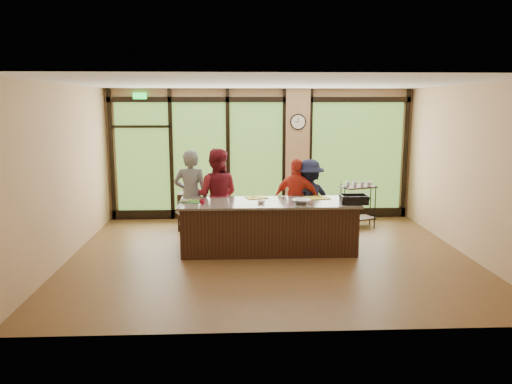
{
  "coord_description": "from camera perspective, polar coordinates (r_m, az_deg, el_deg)",
  "views": [
    {
      "loc": [
        -0.63,
        -8.5,
        2.67
      ],
      "look_at": [
        -0.22,
        0.4,
        1.08
      ],
      "focal_mm": 35.0,
      "sensor_mm": 36.0,
      "label": 1
    }
  ],
  "objects": [
    {
      "name": "cutting_board_left",
      "position": [
        9.07,
        -7.37,
        -1.05
      ],
      "size": [
        0.46,
        0.4,
        0.01
      ],
      "primitive_type": "cube",
      "rotation": [
        0.0,
        0.0,
        -0.34
      ],
      "color": "#2F7C2D",
      "rests_on": "countertop"
    },
    {
      "name": "countertop",
      "position": [
        9.0,
        1.44,
        -1.23
      ],
      "size": [
        3.2,
        1.1,
        0.04
      ],
      "primitive_type": "cube",
      "color": "slate",
      "rests_on": "island_base"
    },
    {
      "name": "cook_midright",
      "position": [
        9.75,
        4.69,
        -0.93
      ],
      "size": [
        1.02,
        0.72,
        1.61
      ],
      "primitive_type": "imported",
      "rotation": [
        0.0,
        0.0,
        2.76
      ],
      "color": "red",
      "rests_on": "floor"
    },
    {
      "name": "right_wall",
      "position": [
        9.52,
        23.11,
        2.25
      ],
      "size": [
        0.0,
        6.0,
        6.0
      ],
      "primitive_type": "plane",
      "rotation": [
        1.57,
        0.0,
        -1.57
      ],
      "color": "tan",
      "rests_on": "floor"
    },
    {
      "name": "wall_clock",
      "position": [
        11.47,
        4.83,
        7.99
      ],
      "size": [
        0.36,
        0.04,
        0.36
      ],
      "color": "black",
      "rests_on": "window_wall"
    },
    {
      "name": "prep_bowl_near",
      "position": [
        9.03,
        -8.11,
        -1.01
      ],
      "size": [
        0.15,
        0.15,
        0.05
      ],
      "primitive_type": "imported",
      "rotation": [
        0.0,
        0.0,
        0.02
      ],
      "color": "white",
      "rests_on": "countertop"
    },
    {
      "name": "prep_bowl_mid",
      "position": [
        8.85,
        0.59,
        -1.14
      ],
      "size": [
        0.18,
        0.18,
        0.04
      ],
      "primitive_type": "imported",
      "rotation": [
        0.0,
        0.0,
        -0.32
      ],
      "color": "white",
      "rests_on": "countertop"
    },
    {
      "name": "island_base",
      "position": [
        9.1,
        1.42,
        -4.07
      ],
      "size": [
        3.1,
        1.0,
        0.88
      ],
      "primitive_type": "cube",
      "color": "black",
      "rests_on": "floor"
    },
    {
      "name": "cutting_board_right",
      "position": [
        9.38,
        6.93,
        -0.66
      ],
      "size": [
        0.5,
        0.41,
        0.01
      ],
      "primitive_type": "cube",
      "rotation": [
        0.0,
        0.0,
        0.22
      ],
      "color": "gold",
      "rests_on": "countertop"
    },
    {
      "name": "cutting_board_center",
      "position": [
        9.35,
        0.05,
        -0.63
      ],
      "size": [
        0.45,
        0.38,
        0.01
      ],
      "primitive_type": "cube",
      "rotation": [
        0.0,
        0.0,
        0.29
      ],
      "color": "gold",
      "rests_on": "countertop"
    },
    {
      "name": "flower_vase",
      "position": [
        10.62,
        -7.76,
        0.58
      ],
      "size": [
        0.32,
        0.32,
        0.27
      ],
      "primitive_type": "imported",
      "rotation": [
        0.0,
        0.0,
        -0.32
      ],
      "color": "olive",
      "rests_on": "flower_stand"
    },
    {
      "name": "left_wall",
      "position": [
        9.05,
        -21.1,
        2.01
      ],
      "size": [
        0.0,
        6.0,
        6.0
      ],
      "primitive_type": "plane",
      "rotation": [
        1.57,
        0.0,
        1.57
      ],
      "color": "tan",
      "rests_on": "floor"
    },
    {
      "name": "red_ramekin",
      "position": [
        8.82,
        -6.17,
        -1.12
      ],
      "size": [
        0.12,
        0.12,
        0.08
      ],
      "primitive_type": "imported",
      "rotation": [
        0.0,
        0.0,
        0.23
      ],
      "color": "#A21027",
      "rests_on": "countertop"
    },
    {
      "name": "cook_midleft",
      "position": [
        9.68,
        -4.54,
        -0.39
      ],
      "size": [
        0.99,
        0.82,
        1.82
      ],
      "primitive_type": "imported",
      "rotation": [
        0.0,
        0.0,
        2.98
      ],
      "color": "maroon",
      "rests_on": "floor"
    },
    {
      "name": "back_wall",
      "position": [
        11.58,
        0.51,
        4.32
      ],
      "size": [
        7.0,
        0.0,
        7.0
      ],
      "primitive_type": "plane",
      "rotation": [
        1.57,
        0.0,
        0.0
      ],
      "color": "tan",
      "rests_on": "floor"
    },
    {
      "name": "prep_bowl_far",
      "position": [
        9.37,
        3.16,
        -0.58
      ],
      "size": [
        0.12,
        0.12,
        0.03
      ],
      "primitive_type": "imported",
      "rotation": [
        0.0,
        0.0,
        0.03
      ],
      "color": "white",
      "rests_on": "countertop"
    },
    {
      "name": "window_wall",
      "position": [
        11.56,
        1.33,
        3.78
      ],
      "size": [
        6.9,
        0.12,
        3.0
      ],
      "color": "tan",
      "rests_on": "floor"
    },
    {
      "name": "mixing_bowl",
      "position": [
        8.84,
        5.2,
        -1.07
      ],
      "size": [
        0.43,
        0.43,
        0.08
      ],
      "primitive_type": "imported",
      "rotation": [
        0.0,
        0.0,
        -0.35
      ],
      "color": "silver",
      "rests_on": "countertop"
    },
    {
      "name": "bar_cart",
      "position": [
        11.07,
        11.55,
        -0.89
      ],
      "size": [
        0.83,
        0.65,
        1.0
      ],
      "rotation": [
        0.0,
        0.0,
        0.36
      ],
      "color": "black",
      "rests_on": "floor"
    },
    {
      "name": "roasting_pan",
      "position": [
        9.0,
        11.12,
        -1.02
      ],
      "size": [
        0.49,
        0.39,
        0.08
      ],
      "primitive_type": "cube",
      "rotation": [
        0.0,
        0.0,
        -0.06
      ],
      "color": "black",
      "rests_on": "countertop"
    },
    {
      "name": "floor",
      "position": [
        8.93,
        1.55,
        -7.27
      ],
      "size": [
        7.0,
        7.0,
        0.0
      ],
      "primitive_type": "plane",
      "color": "brown",
      "rests_on": "ground"
    },
    {
      "name": "cook_right",
      "position": [
        9.88,
        6.08,
        -0.87
      ],
      "size": [
        1.16,
        0.86,
        1.59
      ],
      "primitive_type": "imported",
      "rotation": [
        0.0,
        0.0,
        3.43
      ],
      "color": "#171932",
      "rests_on": "floor"
    },
    {
      "name": "ceiling",
      "position": [
        8.53,
        1.65,
        12.33
      ],
      "size": [
        7.0,
        7.0,
        0.0
      ],
      "primitive_type": "plane",
      "rotation": [
        3.14,
        0.0,
        0.0
      ],
      "color": "silver",
      "rests_on": "back_wall"
    },
    {
      "name": "flower_stand",
      "position": [
        10.72,
        -7.69,
        -2.22
      ],
      "size": [
        0.44,
        0.44,
        0.79
      ],
      "primitive_type": "cube",
      "rotation": [
        0.0,
        0.0,
        -0.12
      ],
      "color": "black",
      "rests_on": "floor"
    },
    {
      "name": "cook_left",
      "position": [
        9.68,
        -7.44,
        -0.49
      ],
      "size": [
        0.7,
        0.5,
        1.81
      ],
      "primitive_type": "imported",
      "rotation": [
        0.0,
        0.0,
        3.04
      ],
      "color": "slate",
      "rests_on": "floor"
    }
  ]
}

